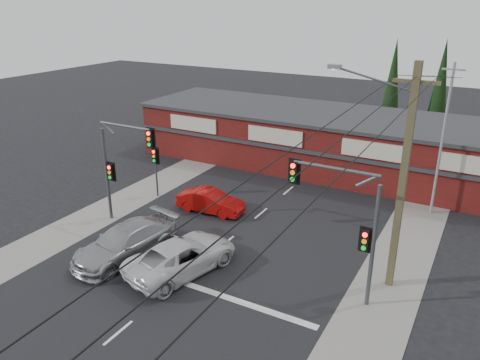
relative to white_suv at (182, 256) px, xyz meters
The scene contains 18 objects.
ground 1.11m from the white_suv, 54.72° to the left, with size 120.00×120.00×0.00m, color black.
road_strip 5.70m from the white_suv, 85.47° to the left, with size 14.00×70.00×0.01m, color black.
verge_left 9.86m from the white_suv, 145.04° to the left, with size 3.00×70.00×0.02m, color gray.
verge_right 10.60m from the white_suv, 32.19° to the left, with size 3.00×70.00×0.02m, color gray.
stop_line 4.11m from the white_suv, 12.41° to the right, with size 6.50×0.35×0.01m, color silver.
white_suv is the anchor object (origin of this frame).
silver_suv 3.21m from the white_suv, behind, with size 2.34×5.76×1.67m, color #A1A4A6.
red_sedan 6.70m from the white_suv, 110.75° to the left, with size 1.45×4.15×1.37m, color #A40C0A.
lane_dashes 3.48m from the white_suv, 82.44° to the left, with size 0.12×43.07×0.01m.
shop_building 17.68m from the white_suv, 91.78° to the left, with size 27.30×8.40×4.22m.
conifer_near 25.38m from the white_suv, 80.90° to the left, with size 1.80×1.80×9.25m.
conifer_far 28.05m from the white_suv, 74.38° to the left, with size 1.80×1.80×9.25m.
traffic_mast_left 7.25m from the white_suv, 156.22° to the left, with size 3.77×0.27×5.97m.
traffic_mast_right 8.13m from the white_suv, 12.61° to the left, with size 3.96×0.27×5.97m.
pedestal_signal 9.61m from the white_suv, 135.50° to the left, with size 0.55×0.27×3.38m.
utility_pole 10.58m from the white_suv, 22.33° to the left, with size 4.38×0.59×10.00m.
steel_pole 16.25m from the white_suv, 53.21° to the left, with size 1.20×0.16×9.00m.
power_lines 12.29m from the white_suv, 11.64° to the right, with size 2.01×29.00×1.22m.
Camera 1 is at (11.37, -16.23, 12.21)m, focal length 35.00 mm.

